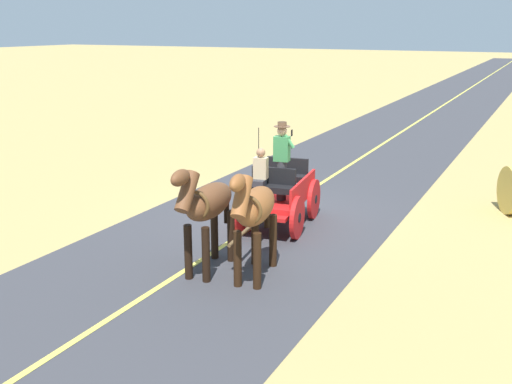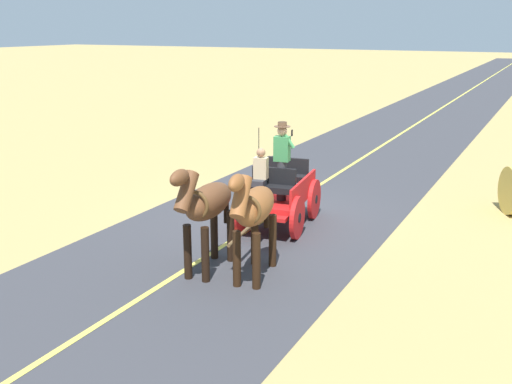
{
  "view_description": "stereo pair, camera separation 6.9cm",
  "coord_description": "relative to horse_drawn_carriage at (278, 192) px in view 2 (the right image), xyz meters",
  "views": [
    {
      "loc": [
        -6.03,
        12.89,
        4.55
      ],
      "look_at": [
        -0.46,
        1.82,
        1.1
      ],
      "focal_mm": 42.21,
      "sensor_mm": 36.0,
      "label": 1
    },
    {
      "loc": [
        -6.09,
        12.86,
        4.55
      ],
      "look_at": [
        -0.46,
        1.82,
        1.1
      ],
      "focal_mm": 42.21,
      "sensor_mm": 36.0,
      "label": 2
    }
  ],
  "objects": [
    {
      "name": "ground_plane",
      "position": [
        0.48,
        -0.7,
        -0.82
      ],
      "size": [
        200.0,
        200.0,
        0.0
      ],
      "primitive_type": "plane",
      "color": "tan"
    },
    {
      "name": "road_surface",
      "position": [
        0.48,
        -0.7,
        -0.81
      ],
      "size": [
        6.0,
        160.0,
        0.01
      ],
      "primitive_type": "cube",
      "color": "#38383D",
      "rests_on": "ground"
    },
    {
      "name": "road_centre_stripe",
      "position": [
        0.48,
        -0.7,
        -0.81
      ],
      "size": [
        0.12,
        160.0,
        0.0
      ],
      "primitive_type": "cube",
      "color": "#DBCC4C",
      "rests_on": "road_surface"
    },
    {
      "name": "horse_drawn_carriage",
      "position": [
        0.0,
        0.0,
        0.0
      ],
      "size": [
        1.72,
        4.51,
        2.5
      ],
      "color": "red",
      "rests_on": "ground"
    },
    {
      "name": "horse_near_side",
      "position": [
        -0.87,
        2.94,
        0.51
      ],
      "size": [
        0.83,
        2.15,
        2.21
      ],
      "color": "brown",
      "rests_on": "ground"
    },
    {
      "name": "horse_off_side",
      "position": [
        0.06,
        3.06,
        0.51
      ],
      "size": [
        0.68,
        2.14,
        2.21
      ],
      "color": "brown",
      "rests_on": "ground"
    }
  ]
}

